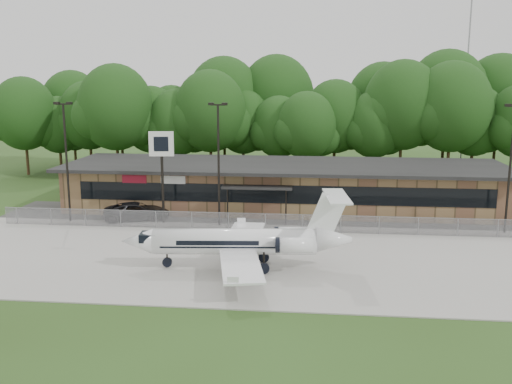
# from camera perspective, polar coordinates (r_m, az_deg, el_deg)

# --- Properties ---
(ground) EXTENTS (160.00, 160.00, 0.00)m
(ground) POSITION_cam_1_polar(r_m,az_deg,el_deg) (31.75, 0.30, -11.15)
(ground) COLOR #2A3F16
(ground) RESTS_ON ground
(apron) EXTENTS (64.00, 18.00, 0.08)m
(apron) POSITION_cam_1_polar(r_m,az_deg,el_deg) (39.22, 1.48, -6.66)
(apron) COLOR #9E9B93
(apron) RESTS_ON ground
(parking_lot) EXTENTS (50.00, 9.00, 0.06)m
(parking_lot) POSITION_cam_1_polar(r_m,az_deg,el_deg) (50.27, 2.53, -2.65)
(parking_lot) COLOR #383835
(parking_lot) RESTS_ON ground
(terminal) EXTENTS (41.00, 11.65, 4.30)m
(terminal) POSITION_cam_1_polar(r_m,az_deg,el_deg) (54.15, 2.84, 0.68)
(terminal) COLOR olive
(terminal) RESTS_ON ground
(fence) EXTENTS (46.00, 0.04, 1.52)m
(fence) POSITION_cam_1_polar(r_m,az_deg,el_deg) (45.73, 2.19, -3.09)
(fence) COLOR gray
(fence) RESTS_ON ground
(treeline) EXTENTS (72.00, 12.00, 15.00)m
(treeline) POSITION_cam_1_polar(r_m,az_deg,el_deg) (71.42, 3.72, 7.54)
(treeline) COLOR #153812
(treeline) RESTS_ON ground
(radio_mast) EXTENTS (0.20, 0.20, 25.00)m
(radio_mast) POSITION_cam_1_polar(r_m,az_deg,el_deg) (79.53, 20.31, 10.86)
(radio_mast) COLOR gray
(radio_mast) RESTS_ON ground
(light_pole_left) EXTENTS (1.55, 0.30, 10.23)m
(light_pole_left) POSITION_cam_1_polar(r_m,az_deg,el_deg) (50.65, -18.45, 3.73)
(light_pole_left) COLOR black
(light_pole_left) RESTS_ON ground
(light_pole_mid) EXTENTS (1.55, 0.30, 10.23)m
(light_pole_mid) POSITION_cam_1_polar(r_m,az_deg,el_deg) (46.79, -3.77, 3.71)
(light_pole_mid) COLOR black
(light_pole_mid) RESTS_ON ground
(light_pole_right) EXTENTS (1.55, 0.30, 10.23)m
(light_pole_right) POSITION_cam_1_polar(r_m,az_deg,el_deg) (48.51, 24.13, 3.02)
(light_pole_right) COLOR black
(light_pole_right) RESTS_ON ground
(business_jet) EXTENTS (14.90, 13.30, 5.01)m
(business_jet) POSITION_cam_1_polar(r_m,az_deg,el_deg) (36.71, -1.31, -5.06)
(business_jet) COLOR white
(business_jet) RESTS_ON ground
(suv) EXTENTS (6.13, 4.10, 1.56)m
(suv) POSITION_cam_1_polar(r_m,az_deg,el_deg) (50.62, -11.82, -1.91)
(suv) COLOR #2B2A2D
(suv) RESTS_ON ground
(pole_sign) EXTENTS (2.06, 0.46, 7.83)m
(pole_sign) POSITION_cam_1_polar(r_m,az_deg,el_deg) (48.14, -9.42, 3.81)
(pole_sign) COLOR black
(pole_sign) RESTS_ON ground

